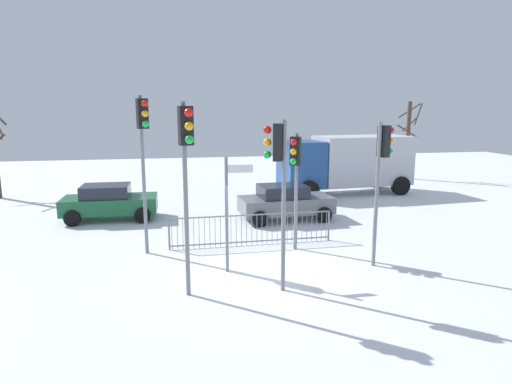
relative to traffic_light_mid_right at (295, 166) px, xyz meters
name	(u,v)px	position (x,y,z in m)	size (l,w,h in m)	color
ground_plane	(268,273)	(-1.26, -1.87, -2.80)	(60.00, 60.00, 0.00)	white
traffic_light_mid_right	(295,166)	(0.00, 0.00, 0.00)	(0.42, 0.51, 3.82)	slate
traffic_light_foreground_left	(186,157)	(-3.51, -3.07, 0.68)	(0.37, 0.56, 4.76)	slate
traffic_light_mid_left	(143,140)	(-4.68, 0.46, 0.84)	(0.38, 0.54, 4.99)	slate
traffic_light_foreground_right	(382,161)	(2.07, -1.78, 0.30)	(0.55, 0.37, 4.23)	slate
traffic_light_rear_left	(278,167)	(-1.29, -3.06, 0.38)	(0.56, 0.37, 4.34)	slate
direction_sign_post	(229,209)	(-2.33, -1.52, -0.95)	(0.79, 0.09, 3.31)	slate
pedestrian_guard_railing	(252,229)	(-1.26, 0.82, -2.25)	(5.59, 0.15, 1.07)	slate
car_grey_mid	(285,202)	(0.71, 3.99, -2.03)	(3.91, 2.16, 1.47)	slate
car_green_near	(109,202)	(-6.48, 5.36, -2.03)	(3.81, 1.94, 1.47)	#195933
delivery_truck	(347,162)	(5.39, 8.98, -1.06)	(7.23, 3.24, 3.10)	silver
bare_tree_centre	(408,138)	(11.27, 13.15, -0.13)	(1.86, 1.87, 4.99)	#473828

